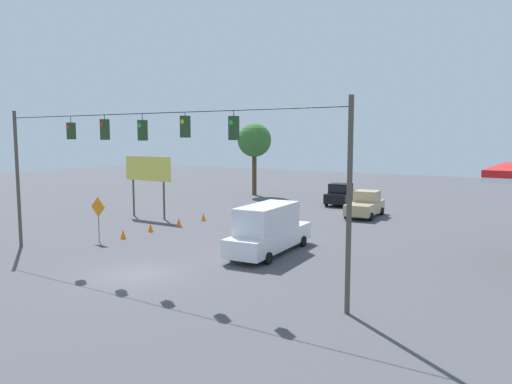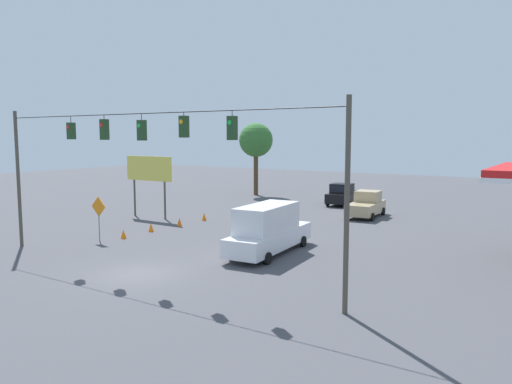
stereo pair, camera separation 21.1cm
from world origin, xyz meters
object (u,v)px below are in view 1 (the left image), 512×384
traffic_cone_third (179,222)px  roadside_billboard (148,172)px  traffic_cone_nearest (123,234)px  traffic_cone_fourth (203,217)px  tree_horizon_left (254,141)px  pickup_truck_tan_oncoming_deep (365,205)px  overhead_signal_span (144,161)px  traffic_cone_second (150,227)px  pickup_truck_black_withflow_deep (342,195)px  work_zone_sign (98,210)px  box_truck_white_crossing_near (269,229)px

traffic_cone_third → roadside_billboard: size_ratio=0.12×
traffic_cone_nearest → traffic_cone_third: 5.46m
traffic_cone_fourth → tree_horizon_left: (6.08, -16.68, 5.84)m
pickup_truck_tan_oncoming_deep → roadside_billboard: size_ratio=1.05×
overhead_signal_span → traffic_cone_second: 11.82m
overhead_signal_span → pickup_truck_black_withflow_deep: size_ratio=4.03×
overhead_signal_span → tree_horizon_left: bearing=-66.1°
overhead_signal_span → traffic_cone_third: overhead_signal_span is taller
pickup_truck_black_withflow_deep → traffic_cone_third: (5.52, 17.42, -0.67)m
pickup_truck_black_withflow_deep → traffic_cone_fourth: size_ratio=8.70×
pickup_truck_black_withflow_deep → traffic_cone_third: 18.29m
tree_horizon_left → work_zone_sign: bearing=101.6°
box_truck_white_crossing_near → traffic_cone_second: bearing=-5.5°
traffic_cone_nearest → pickup_truck_tan_oncoming_deep: bearing=-120.1°
roadside_billboard → traffic_cone_nearest: bearing=124.0°
traffic_cone_third → tree_horizon_left: bearing=-72.7°
traffic_cone_second → work_zone_sign: 4.40m
overhead_signal_span → pickup_truck_black_withflow_deep: bearing=-86.5°
roadside_billboard → work_zone_sign: (-4.08, 8.45, -1.75)m
traffic_cone_second → traffic_cone_third: 2.77m
overhead_signal_span → traffic_cone_fourth: 16.02m
work_zone_sign → box_truck_white_crossing_near: bearing=-164.3°
pickup_truck_tan_oncoming_deep → traffic_cone_third: 15.47m
pickup_truck_tan_oncoming_deep → roadside_billboard: (14.76, 10.11, 2.76)m
traffic_cone_nearest → traffic_cone_fourth: (0.07, -8.36, 0.00)m
box_truck_white_crossing_near → traffic_cone_fourth: 12.21m
roadside_billboard → traffic_cone_second: bearing=136.1°
traffic_cone_nearest → tree_horizon_left: (6.15, -25.04, 5.84)m
overhead_signal_span → pickup_truck_tan_oncoming_deep: size_ratio=4.01×
box_truck_white_crossing_near → pickup_truck_black_withflow_deep: size_ratio=1.41×
traffic_cone_nearest → roadside_billboard: 9.24m
pickup_truck_tan_oncoming_deep → traffic_cone_nearest: pickup_truck_tan_oncoming_deep is taller
traffic_cone_third → roadside_billboard: bearing=-19.2°
pickup_truck_tan_oncoming_deep → work_zone_sign: work_zone_sign is taller
traffic_cone_nearest → tree_horizon_left: tree_horizon_left is taller
box_truck_white_crossing_near → work_zone_sign: size_ratio=2.63×
pickup_truck_tan_oncoming_deep → work_zone_sign: size_ratio=1.86×
pickup_truck_tan_oncoming_deep → work_zone_sign: bearing=60.1°
overhead_signal_span → work_zone_sign: (7.87, -3.63, -3.49)m
work_zone_sign → pickup_truck_black_withflow_deep: bearing=-104.3°
box_truck_white_crossing_near → pickup_truck_black_withflow_deep: 21.69m
pickup_truck_tan_oncoming_deep → overhead_signal_span: bearing=82.8°
overhead_signal_span → traffic_cone_fourth: (7.22, -13.33, -5.18)m
box_truck_white_crossing_near → traffic_cone_third: 10.88m
roadside_billboard → tree_horizon_left: size_ratio=0.62×
traffic_cone_nearest → work_zone_sign: 2.27m
traffic_cone_nearest → work_zone_sign: bearing=62.0°
pickup_truck_black_withflow_deep → tree_horizon_left: 12.89m
traffic_cone_third → traffic_cone_fourth: size_ratio=1.00×
pickup_truck_tan_oncoming_deep → traffic_cone_second: 17.75m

